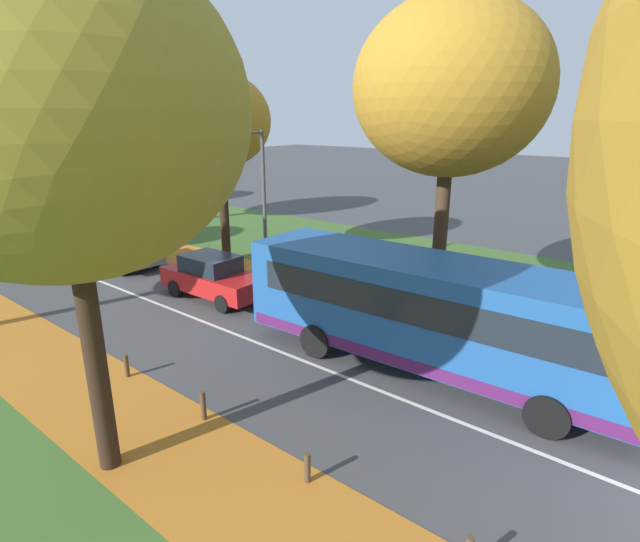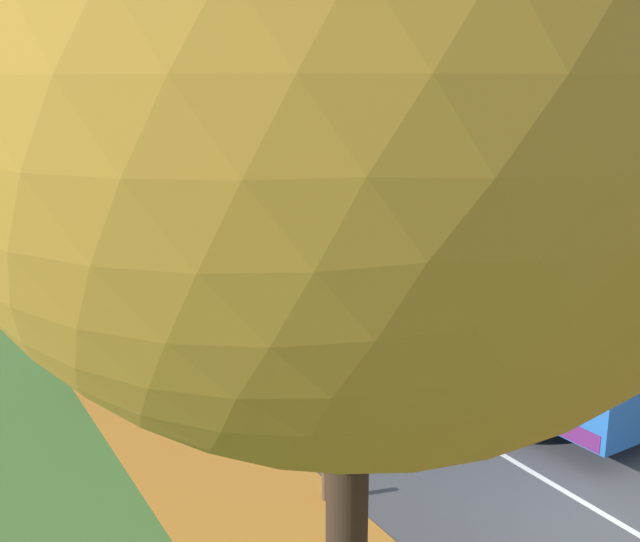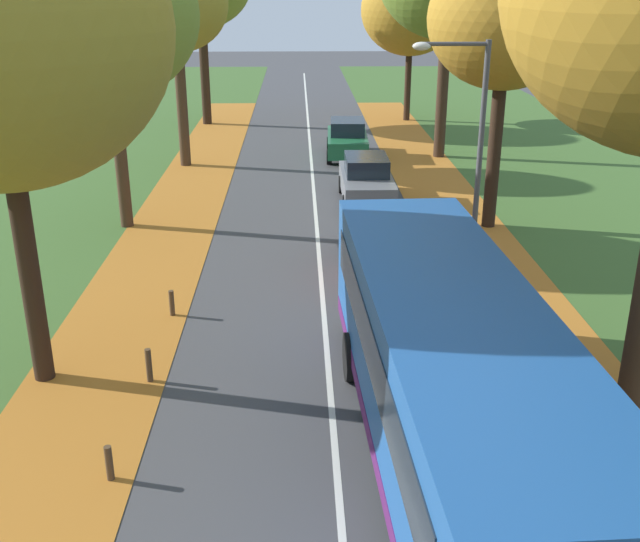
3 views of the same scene
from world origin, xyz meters
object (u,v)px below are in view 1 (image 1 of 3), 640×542
Objects in this scene: tree_right_mid at (219,121)px; tree_right_distant at (32,126)px; bollard_fourth at (307,468)px; bollard_fifth at (203,406)px; tree_right_far at (102,95)px; streetlamp_right at (258,192)px; car_red_lead at (213,277)px; bus at (433,310)px; bollard_sixth at (127,366)px; car_grey_following at (121,248)px; tree_right_near at (451,88)px; car_green_third_in_line at (45,227)px; tree_left_near at (58,112)px.

tree_right_distant is at bearing 89.95° from tree_right_mid.
bollard_fourth is 3.08m from bollard_fifth.
bollard_fifth is at bearing -115.08° from tree_right_far.
streetlamp_right reaches higher than car_red_lead.
bus is (-3.73, -31.53, -4.11)m from tree_right_distant.
bollard_sixth is at bearing -109.39° from tree_right_distant.
tree_right_far reaches higher than car_grey_following.
tree_right_near is 16.34× the size of bollard_fourth.
car_grey_following is at bearing 89.12° from car_red_lead.
bollard_fourth is 0.06× the size of bus.
tree_right_mid is at bearing -68.81° from car_green_third_in_line.
car_red_lead reaches higher than bollard_fourth.
tree_right_near is 1.22× the size of tree_right_distant.
tree_right_distant is at bearing 66.96° from car_green_third_in_line.
bollard_sixth is (0.02, 6.16, 0.01)m from bollard_fourth.
tree_right_far is at bearing 59.81° from tree_left_near.
tree_left_near is 7.17m from bollard_sixth.
tree_right_near is at bearing -7.08° from bollard_fifth.
bus is at bearing -106.61° from tree_right_mid.
tree_right_mid is 16.65m from bollard_fourth.
bollard_sixth is 0.10× the size of streetlamp_right.
bollard_fourth is at bearing -125.45° from tree_right_mid.
tree_right_near is 1.20× the size of tree_right_mid.
tree_right_distant is at bearing 77.29° from car_grey_following.
car_green_third_in_line is (5.10, 19.56, 0.46)m from bollard_fifth.
tree_right_distant reaches higher than bus.
tree_right_far is 23.48m from bus.
tree_left_near reaches higher than streetlamp_right.
bollard_fifth is at bearing 172.92° from tree_right_near.
tree_right_far is 1.25× the size of tree_right_distant.
bollard_sixth is at bearing -107.29° from car_green_third_in_line.
tree_right_near is 22.02m from car_green_third_in_line.
tree_right_distant is at bearing 68.74° from tree_left_near.
car_grey_following is (5.31, 12.42, 0.46)m from bollard_fifth.
tree_right_near is 10.76m from tree_right_mid.
bus is at bearing -22.48° from tree_left_near.
bus is at bearing -99.88° from tree_right_far.
tree_left_near is at bearing -111.26° from tree_right_distant.
tree_right_distant reaches higher than car_green_third_in_line.
car_red_lead is (-3.78, 7.06, -6.47)m from tree_right_near.
bus is 2.46× the size of car_green_third_in_line.
bollard_fifth is at bearing -131.24° from car_red_lead.
tree_right_distant is at bearing 70.61° from bollard_sixth.
car_grey_following is at bearing 58.74° from tree_left_near.
tree_right_mid is 0.79× the size of bus.
car_grey_following is at bearing 66.86° from bollard_fifth.
car_green_third_in_line reaches higher than bollard_fourth.
tree_right_mid is 12.59m from bollard_sixth.
bollard_fourth is (-9.04, -31.78, -5.51)m from tree_right_distant.
bollard_sixth reaches higher than bollard_fourth.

